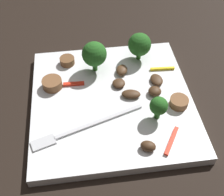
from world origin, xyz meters
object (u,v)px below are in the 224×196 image
object	(u,v)px
plate	(112,101)
fork	(81,128)
sausage_slice_2	(179,102)
mushroom_1	(157,80)
mushroom_4	(119,83)
sausage_slice_0	(52,84)
pepper_strip_1	(162,69)
mushroom_5	(131,94)
sausage_slice_1	(67,61)
pepper_strip_0	(172,141)
broccoli_floret_2	(94,54)
broccoli_floret_1	(159,106)
mushroom_0	(122,70)
broccoli_floret_0	(140,45)
mushroom_2	(148,146)
mushroom_3	(155,93)
pepper_strip_3	(74,84)

from	to	relation	value
plate	fork	world-z (taller)	fork
sausage_slice_2	mushroom_1	bearing A→B (deg)	-67.99
fork	mushroom_4	size ratio (longest dim) A/B	7.56
sausage_slice_0	pepper_strip_1	bearing A→B (deg)	-175.07
fork	mushroom_5	distance (m)	0.10
plate	sausage_slice_0	bearing A→B (deg)	-21.87
sausage_slice_1	pepper_strip_0	distance (m)	0.24
broccoli_floret_2	mushroom_4	xyz separation A→B (m)	(-0.04, 0.04, -0.03)
plate	sausage_slice_2	world-z (taller)	sausage_slice_2
plate	broccoli_floret_1	bearing A→B (deg)	143.08
mushroom_0	pepper_strip_0	distance (m)	0.16
broccoli_floret_0	sausage_slice_1	world-z (taller)	broccoli_floret_0
sausage_slice_1	mushroom_4	size ratio (longest dim) A/B	1.16
pepper_strip_1	mushroom_2	bearing A→B (deg)	68.93
sausage_slice_0	pepper_strip_1	world-z (taller)	sausage_slice_0
broccoli_floret_1	pepper_strip_0	bearing A→B (deg)	102.58
pepper_strip_1	mushroom_3	bearing A→B (deg)	65.07
broccoli_floret_1	sausage_slice_1	size ratio (longest dim) A/B	1.55
broccoli_floret_0	mushroom_1	size ratio (longest dim) A/B	1.89
plate	pepper_strip_1	size ratio (longest dim) A/B	6.01
broccoli_floret_1	pepper_strip_1	bearing A→B (deg)	-108.55
mushroom_4	pepper_strip_3	distance (m)	0.08
sausage_slice_1	mushroom_3	world-z (taller)	same
mushroom_4	mushroom_5	xyz separation A→B (m)	(-0.02, 0.03, 0.00)
mushroom_1	mushroom_4	world-z (taller)	same
broccoli_floret_2	pepper_strip_0	size ratio (longest dim) A/B	1.13
broccoli_floret_2	mushroom_2	world-z (taller)	broccoli_floret_2
mushroom_2	broccoli_floret_2	bearing A→B (deg)	-71.21
pepper_strip_1	mushroom_5	bearing A→B (deg)	39.31
broccoli_floret_0	sausage_slice_1	xyz separation A→B (m)	(0.13, -0.00, -0.03)
mushroom_2	mushroom_5	bearing A→B (deg)	-86.47
mushroom_2	sausage_slice_1	bearing A→B (deg)	-61.33
broccoli_floret_0	sausage_slice_0	bearing A→B (deg)	18.53
mushroom_5	pepper_strip_0	size ratio (longest dim) A/B	0.60
sausage_slice_0	mushroom_2	xyz separation A→B (m)	(-0.14, 0.14, -0.00)
mushroom_2	mushroom_5	distance (m)	0.10
mushroom_3	pepper_strip_0	size ratio (longest dim) A/B	0.42
sausage_slice_1	pepper_strip_1	bearing A→B (deg)	166.80
sausage_slice_1	mushroom_2	world-z (taller)	same
broccoli_floret_1	broccoli_floret_2	size ratio (longest dim) A/B	0.71
sausage_slice_2	mushroom_0	bearing A→B (deg)	-47.76
mushroom_1	pepper_strip_3	world-z (taller)	mushroom_1
broccoli_floret_2	mushroom_2	xyz separation A→B (m)	(-0.06, 0.18, -0.03)
sausage_slice_2	mushroom_2	distance (m)	0.10
sausage_slice_1	broccoli_floret_1	bearing A→B (deg)	133.05
sausage_slice_2	pepper_strip_1	world-z (taller)	sausage_slice_2
broccoli_floret_1	pepper_strip_3	bearing A→B (deg)	-34.73
sausage_slice_0	pepper_strip_3	distance (m)	0.04
broccoli_floret_1	broccoli_floret_2	bearing A→B (deg)	-54.58
broccoli_floret_1	broccoli_floret_0	bearing A→B (deg)	-89.20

